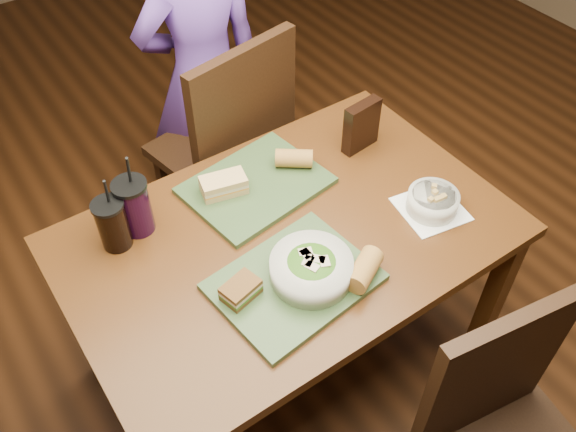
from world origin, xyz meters
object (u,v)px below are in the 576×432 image
object	(u,v)px
salad_bowl	(311,268)
sandwich_near	(241,290)
dining_table	(288,252)
soup_bowl	(433,201)
tray_far	(256,185)
chip_bag	(361,126)
tray_near	(294,282)
chair_far	(232,145)
diner	(204,75)
baguette_far	(294,158)
cup_berry	(134,206)
cup_cola	(113,224)
sandwich_far	(224,185)
baguette_near	(364,270)

from	to	relation	value
salad_bowl	sandwich_near	bearing A→B (deg)	164.03
dining_table	soup_bowl	xyz separation A→B (m)	(0.41, -0.17, 0.13)
tray_far	chip_bag	world-z (taller)	chip_bag
salad_bowl	soup_bowl	world-z (taller)	salad_bowl
tray_near	salad_bowl	distance (m)	0.07
salad_bowl	dining_table	bearing A→B (deg)	74.58
chair_far	chip_bag	distance (m)	0.56
diner	baguette_far	bearing A→B (deg)	92.64
tray_far	cup_berry	distance (m)	0.39
tray_far	cup_cola	distance (m)	0.46
baguette_far	chip_bag	xyz separation A→B (m)	(0.25, -0.03, 0.04)
baguette_far	cup_cola	distance (m)	0.61
diner	sandwich_near	xyz separation A→B (m)	(-0.47, -1.05, 0.08)
salad_bowl	cup_cola	bearing A→B (deg)	131.54
sandwich_far	cup_cola	world-z (taller)	cup_cola
dining_table	sandwich_near	distance (m)	0.30
sandwich_far	tray_near	bearing A→B (deg)	-92.84
baguette_near	chip_bag	world-z (taller)	chip_bag
dining_table	baguette_far	bearing A→B (deg)	51.28
baguette_near	baguette_far	xyz separation A→B (m)	(0.11, 0.48, -0.00)
tray_far	chip_bag	size ratio (longest dim) A/B	2.40
diner	tray_near	distance (m)	1.13
baguette_near	cup_cola	world-z (taller)	cup_cola
sandwich_near	dining_table	bearing A→B (deg)	28.06
tray_far	diner	bearing A→B (deg)	74.17
sandwich_near	baguette_near	xyz separation A→B (m)	(0.31, -0.14, 0.01)
diner	sandwich_far	bearing A→B (deg)	72.97
chair_far	sandwich_near	world-z (taller)	chair_far
sandwich_near	tray_near	bearing A→B (deg)	-14.41
chair_far	cup_berry	xyz separation A→B (m)	(-0.52, -0.35, 0.26)
salad_bowl	cup_cola	distance (m)	0.57
dining_table	baguette_near	xyz separation A→B (m)	(0.07, -0.27, 0.14)
sandwich_far	chip_bag	xyz separation A→B (m)	(0.50, -0.05, 0.04)
chair_far	cup_berry	world-z (taller)	chair_far
diner	chip_bag	xyz separation A→B (m)	(0.20, -0.73, 0.13)
tray_near	baguette_far	world-z (taller)	baguette_far
chip_bag	cup_cola	bearing A→B (deg)	169.66
sandwich_far	baguette_near	distance (m)	0.52
baguette_near	tray_far	bearing A→B (deg)	94.80
salad_bowl	chip_bag	xyz separation A→B (m)	(0.47, 0.37, 0.03)
salad_bowl	soup_bowl	distance (m)	0.46
cup_cola	chair_far	bearing A→B (deg)	31.78
sandwich_near	sandwich_far	world-z (taller)	sandwich_far
salad_bowl	soup_bowl	xyz separation A→B (m)	(0.46, 0.01, -0.02)
tray_near	tray_far	xyz separation A→B (m)	(0.12, 0.38, 0.00)
soup_bowl	cup_berry	bearing A→B (deg)	150.17
salad_bowl	sandwich_near	xyz separation A→B (m)	(-0.19, 0.05, -0.01)
chair_far	soup_bowl	bearing A→B (deg)	-72.58
chair_far	sandwich_near	size ratio (longest dim) A/B	9.31
chair_far	baguette_near	distance (m)	0.91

